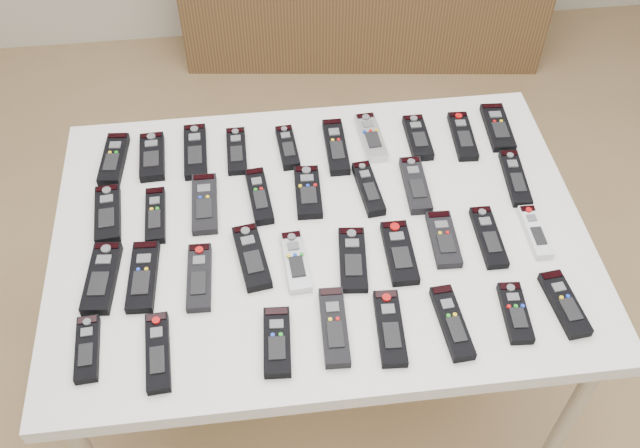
{
  "coord_description": "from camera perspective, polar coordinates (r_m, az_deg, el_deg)",
  "views": [
    {
      "loc": [
        -0.09,
        -1.07,
        2.06
      ],
      "look_at": [
        0.03,
        0.01,
        0.8
      ],
      "focal_mm": 40.0,
      "sensor_mm": 36.0,
      "label": 1
    }
  ],
  "objects": [
    {
      "name": "remote_22",
      "position": [
        1.61,
        -1.95,
        -3.02
      ],
      "size": [
        0.06,
        0.17,
        0.02
      ],
      "primitive_type": "cube",
      "rotation": [
        0.0,
        0.0,
        0.05
      ],
      "color": "#B7B7BC",
      "rests_on": "table"
    },
    {
      "name": "remote_34",
      "position": [
        1.58,
        15.35,
        -6.86
      ],
      "size": [
        0.06,
        0.15,
        0.02
      ],
      "primitive_type": "cube",
      "rotation": [
        0.0,
        0.0,
        -0.08
      ],
      "color": "black",
      "rests_on": "table"
    },
    {
      "name": "remote_16",
      "position": [
        1.78,
        7.64,
        3.11
      ],
      "size": [
        0.06,
        0.18,
        0.02
      ],
      "primitive_type": "cube",
      "rotation": [
        0.0,
        0.0,
        -0.03
      ],
      "color": "black",
      "rests_on": "table"
    },
    {
      "name": "remote_31",
      "position": [
        1.5,
        1.14,
        -8.22
      ],
      "size": [
        0.06,
        0.19,
        0.02
      ],
      "primitive_type": "cube",
      "rotation": [
        0.0,
        0.0,
        -0.04
      ],
      "color": "black",
      "rests_on": "table"
    },
    {
      "name": "remote_8",
      "position": [
        1.93,
        11.35,
        6.91
      ],
      "size": [
        0.06,
        0.18,
        0.02
      ],
      "primitive_type": "cube",
      "rotation": [
        0.0,
        0.0,
        -0.06
      ],
      "color": "black",
      "rests_on": "table"
    },
    {
      "name": "remote_24",
      "position": [
        1.63,
        6.37,
        -2.29
      ],
      "size": [
        0.06,
        0.18,
        0.02
      ],
      "primitive_type": "cube",
      "rotation": [
        0.0,
        0.0,
        -0.01
      ],
      "color": "black",
      "rests_on": "table"
    },
    {
      "name": "remote_30",
      "position": [
        1.49,
        -3.45,
        -9.39
      ],
      "size": [
        0.06,
        0.16,
        0.02
      ],
      "primitive_type": "cube",
      "rotation": [
        0.0,
        0.0,
        -0.06
      ],
      "color": "black",
      "rests_on": "table"
    },
    {
      "name": "remote_12",
      "position": [
        1.74,
        -9.22,
        1.61
      ],
      "size": [
        0.06,
        0.19,
        0.02
      ],
      "primitive_type": "cube",
      "rotation": [
        0.0,
        0.0,
        -0.0
      ],
      "color": "black",
      "rests_on": "table"
    },
    {
      "name": "remote_4",
      "position": [
        1.86,
        -2.61,
        6.14
      ],
      "size": [
        0.05,
        0.15,
        0.02
      ],
      "primitive_type": "cube",
      "rotation": [
        0.0,
        0.0,
        0.06
      ],
      "color": "black",
      "rests_on": "table"
    },
    {
      "name": "remote_9",
      "position": [
        1.98,
        14.02,
        7.52
      ],
      "size": [
        0.07,
        0.18,
        0.02
      ],
      "primitive_type": "cube",
      "rotation": [
        0.0,
        0.0,
        -0.06
      ],
      "color": "black",
      "rests_on": "table"
    },
    {
      "name": "remote_17",
      "position": [
        1.84,
        15.34,
        3.56
      ],
      "size": [
        0.06,
        0.19,
        0.02
      ],
      "primitive_type": "cube",
      "rotation": [
        0.0,
        0.0,
        -0.08
      ],
      "color": "black",
      "rests_on": "table"
    },
    {
      "name": "remote_2",
      "position": [
        1.88,
        -9.94,
        5.74
      ],
      "size": [
        0.06,
        0.19,
        0.02
      ],
      "primitive_type": "cube",
      "rotation": [
        0.0,
        0.0,
        0.01
      ],
      "color": "black",
      "rests_on": "table"
    },
    {
      "name": "remote_14",
      "position": [
        1.74,
        -0.96,
        2.57
      ],
      "size": [
        0.07,
        0.16,
        0.02
      ],
      "primitive_type": "cube",
      "rotation": [
        0.0,
        0.0,
        -0.04
      ],
      "color": "black",
      "rests_on": "table"
    },
    {
      "name": "remote_7",
      "position": [
        1.9,
        7.83,
        6.86
      ],
      "size": [
        0.05,
        0.16,
        0.02
      ],
      "primitive_type": "cube",
      "rotation": [
        0.0,
        0.0,
        -0.0
      ],
      "color": "black",
      "rests_on": "table"
    },
    {
      "name": "remote_3",
      "position": [
        1.86,
        -6.69,
        5.83
      ],
      "size": [
        0.05,
        0.16,
        0.02
      ],
      "primitive_type": "cube",
      "rotation": [
        0.0,
        0.0,
        -0.0
      ],
      "color": "black",
      "rests_on": "table"
    },
    {
      "name": "remote_23",
      "position": [
        1.61,
        2.64,
        -2.85
      ],
      "size": [
        0.08,
        0.18,
        0.02
      ],
      "primitive_type": "cube",
      "rotation": [
        0.0,
        0.0,
        -0.1
      ],
      "color": "black",
      "rests_on": "table"
    },
    {
      "name": "remote_32",
      "position": [
        1.51,
        5.62,
        -8.27
      ],
      "size": [
        0.06,
        0.18,
        0.02
      ],
      "primitive_type": "cube",
      "rotation": [
        0.0,
        0.0,
        -0.06
      ],
      "color": "black",
      "rests_on": "table"
    },
    {
      "name": "remote_29",
      "position": [
        1.51,
        -12.84,
        -9.96
      ],
      "size": [
        0.06,
        0.18,
        0.02
      ],
      "primitive_type": "cube",
      "rotation": [
        0.0,
        0.0,
        0.05
      ],
      "color": "black",
      "rests_on": "table"
    },
    {
      "name": "ground",
      "position": [
        2.32,
        -0.86,
        -13.22
      ],
      "size": [
        4.0,
        4.0,
        0.0
      ],
      "primitive_type": "plane",
      "color": "#9A7A4E",
      "rests_on": "ground"
    },
    {
      "name": "remote_19",
      "position": [
        1.63,
        -13.97,
        -4.09
      ],
      "size": [
        0.07,
        0.19,
        0.02
      ],
      "primitive_type": "cube",
      "rotation": [
        0.0,
        0.0,
        -0.05
      ],
      "color": "black",
      "rests_on": "table"
    },
    {
      "name": "remote_15",
      "position": [
        1.76,
        3.9,
        2.85
      ],
      "size": [
        0.06,
        0.17,
        0.02
      ],
      "primitive_type": "cube",
      "rotation": [
        0.0,
        0.0,
        0.09
      ],
      "color": "black",
      "rests_on": "table"
    },
    {
      "name": "remote_10",
      "position": [
        1.77,
        -16.61,
        0.76
      ],
      "size": [
        0.07,
        0.18,
        0.02
      ],
      "primitive_type": "cube",
      "rotation": [
        0.0,
        0.0,
        0.07
      ],
      "color": "black",
      "rests_on": "table"
    },
    {
      "name": "remote_25",
      "position": [
        1.67,
        9.86,
        -1.21
      ],
      "size": [
        0.06,
        0.16,
        0.02
      ],
      "primitive_type": "cube",
      "rotation": [
        0.0,
        0.0,
        -0.04
      ],
      "color": "black",
      "rests_on": "table"
    },
    {
      "name": "remote_1",
      "position": [
        1.88,
        -13.28,
        5.26
      ],
      "size": [
        0.07,
        0.16,
        0.02
      ],
      "primitive_type": "cube",
      "rotation": [
        0.0,
        0.0,
        0.04
      ],
      "color": "black",
      "rests_on": "table"
    },
    {
      "name": "table",
      "position": [
        1.72,
        0.0,
        -1.7
      ],
      "size": [
        1.25,
        0.88,
        0.78
      ],
      "color": "white",
      "rests_on": "ground"
    },
    {
      "name": "remote_35",
      "position": [
        1.62,
        18.98,
        -6.06
      ],
      "size": [
        0.07,
        0.17,
        0.02
      ],
      "primitive_type": "cube",
      "rotation": [
        0.0,
        0.0,
        0.1
      ],
      "color": "black",
      "rests_on": "table"
    },
    {
      "name": "remote_33",
      "position": [
        1.53,
        10.51,
        -7.76
      ],
      "size": [
        0.06,
        0.18,
        0.02
      ],
      "primitive_type": "cube",
      "rotation": [
        0.0,
        0.0,
        0.06
      ],
      "color": "black",
      "rests_on": "table"
    },
    {
      "name": "remote_27",
      "position": [
        1.73,
        16.81,
        -0.62
      ],
      "size": [
        0.04,
        0.15,
        0.02
      ],
      "primitive_type": "cube",
      "rotation": [
        0.0,
        0.0,
        -0.01
      ],
      "color": "silver",
      "rests_on": "table"
    },
    {
      "name": "remote_0",
      "position": [
        1.9,
        -16.16,
        5.0
      ],
      "size": [
        0.07,
        0.18,
        0.02
      ],
      "primitive_type": "cube",
      "rotation": [
        0.0,
        0.0,
        -0.09
      ],
      "color": "black",
      "rests_on": "table"
    },
    {
      "name": "remote_11",
      "position": [
        1.74,
        -13.03,
        0.68
      ],
      "size": [
        0.05,
        0.17,
        0.02
      ],
      "primitive_type": "cube",
      "rotation": [
        0.0,
        0.0,
        0.03
      ],
      "color": "black",
      "rests_on": "table"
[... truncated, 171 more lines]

